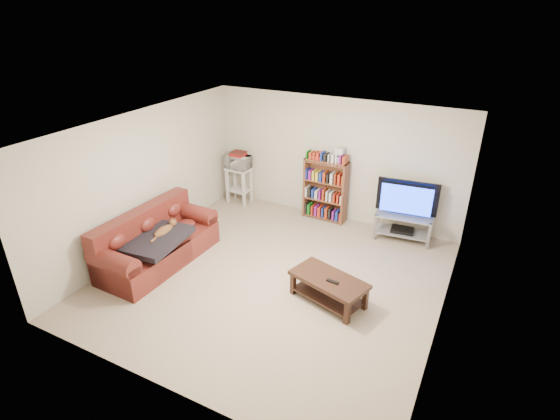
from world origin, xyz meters
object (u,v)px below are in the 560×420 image
Objects in this scene: coffee_table at (329,285)px; bookshelf at (325,189)px; tv_stand at (403,223)px; sofa at (155,244)px.

bookshelf is at bearing 129.75° from coffee_table.
tv_stand is (0.53, 2.33, 0.06)m from coffee_table.
tv_stand reaches higher than coffee_table.
sofa is at bearing -157.79° from coffee_table.
bookshelf is at bearing 56.96° from sofa.
tv_stand is at bearing -2.81° from bookshelf.
coffee_table is at bearing -108.44° from tv_stand.
coffee_table is 0.98× the size of bookshelf.
sofa is 1.71× the size of bookshelf.
sofa is 3.38m from bookshelf.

